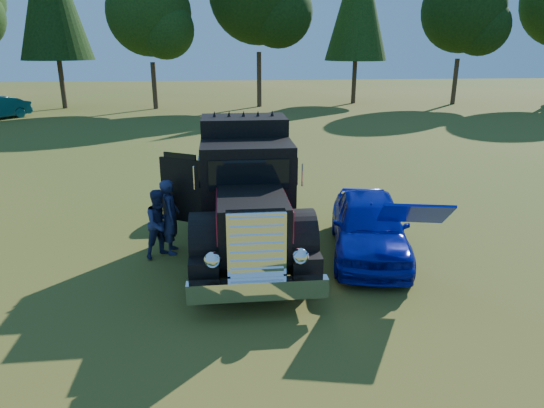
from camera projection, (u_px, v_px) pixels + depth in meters
The scene contains 6 objects.
ground at pixel (180, 290), 9.66m from camera, with size 120.00×120.00×0.00m, color #375318.
treeline at pixel (146, 0), 33.11m from camera, with size 73.65×24.16×13.84m.
diamond_t_truck at pixel (246, 195), 11.45m from camera, with size 3.25×7.16×3.00m.
hotrod_coupe at pixel (369, 225), 11.14m from camera, with size 2.47×4.44×1.89m.
spectator_near at pixel (171, 217), 11.18m from camera, with size 0.64×0.42×1.76m, color #21374E.
spectator_far at pixel (160, 224), 10.99m from camera, with size 0.77×0.60×1.59m, color #21254E.
Camera 1 is at (0.91, -8.79, 4.65)m, focal length 32.00 mm.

